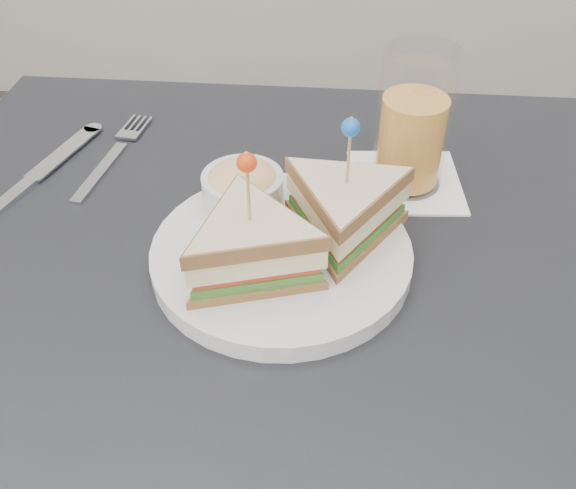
# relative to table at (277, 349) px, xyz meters

# --- Properties ---
(table) EXTENTS (0.80, 0.80, 0.75)m
(table) POSITION_rel_table_xyz_m (0.00, 0.00, 0.00)
(table) COLOR black
(table) RESTS_ON ground
(plate_meal) EXTENTS (0.30, 0.29, 0.14)m
(plate_meal) POSITION_rel_table_xyz_m (0.01, 0.04, 0.12)
(plate_meal) COLOR silver
(plate_meal) RESTS_ON table
(cutlery_fork) EXTENTS (0.05, 0.18, 0.01)m
(cutlery_fork) POSITION_rel_table_xyz_m (-0.21, 0.21, 0.08)
(cutlery_fork) COLOR #B7BEC3
(cutlery_fork) RESTS_ON table
(cutlery_knife) EXTENTS (0.08, 0.21, 0.01)m
(cutlery_knife) POSITION_rel_table_xyz_m (-0.28, 0.16, 0.08)
(cutlery_knife) COLOR silver
(cutlery_knife) RESTS_ON table
(drink_set) EXTENTS (0.13, 0.13, 0.15)m
(drink_set) POSITION_rel_table_xyz_m (0.12, 0.18, 0.14)
(drink_set) COLOR white
(drink_set) RESTS_ON table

